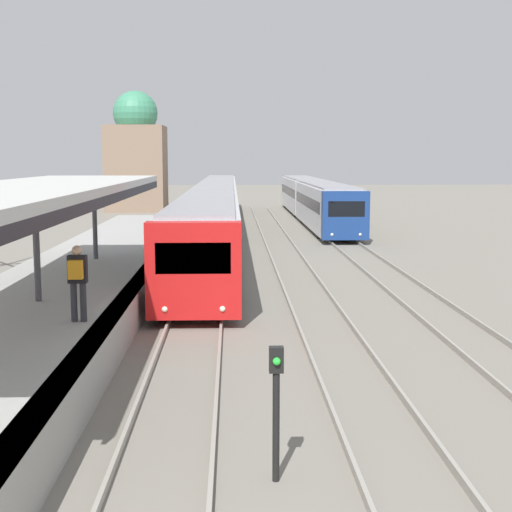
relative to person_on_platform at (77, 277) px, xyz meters
name	(u,v)px	position (x,y,z in m)	size (l,w,h in m)	color
platform_canopy	(36,190)	(-1.44, 2.35, 1.77)	(4.00, 18.78, 2.88)	beige
person_on_platform	(77,277)	(0.00, 0.00, 0.00)	(0.40, 0.40, 1.66)	#2D2D33
train_near	(215,206)	(2.30, 28.26, -0.33)	(2.56, 49.98, 2.97)	red
train_far	(313,198)	(9.29, 37.31, -0.34)	(2.49, 31.25, 2.95)	navy
signal_post_near	(276,399)	(3.93, -5.71, -0.79)	(0.20, 0.21, 1.94)	black
distant_domed_building	(136,156)	(-4.96, 47.46, 2.80)	(4.99, 4.99, 10.30)	#89705B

